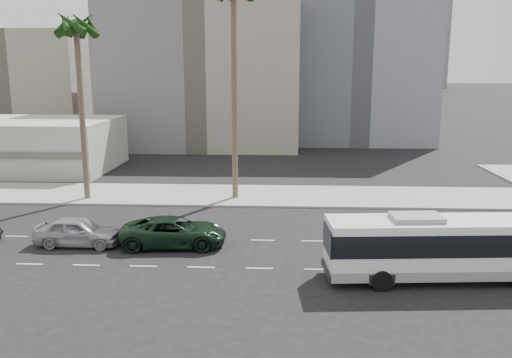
# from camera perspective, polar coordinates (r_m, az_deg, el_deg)

# --- Properties ---
(ground) EXTENTS (700.00, 700.00, 0.00)m
(ground) POSITION_cam_1_polar(r_m,az_deg,el_deg) (27.36, 6.75, -9.69)
(ground) COLOR black
(ground) RESTS_ON ground
(sidewalk_north) EXTENTS (120.00, 7.00, 0.15)m
(sidewalk_north) POSITION_cam_1_polar(r_m,az_deg,el_deg) (42.12, 5.36, -1.83)
(sidewalk_north) COLOR gray
(sidewalk_north) RESTS_ON ground
(commercial_low) EXTENTS (22.00, 12.16, 5.00)m
(commercial_low) POSITION_cam_1_polar(r_m,az_deg,el_deg) (59.03, -25.66, 3.38)
(commercial_low) COLOR #ACA89B
(commercial_low) RESTS_ON ground
(midrise_beige_west) EXTENTS (24.00, 18.00, 18.00)m
(midrise_beige_west) POSITION_cam_1_polar(r_m,az_deg,el_deg) (71.11, -5.43, 10.99)
(midrise_beige_west) COLOR gray
(midrise_beige_west) RESTS_ON ground
(midrise_gray_center) EXTENTS (20.00, 20.00, 26.00)m
(midrise_gray_center) POSITION_cam_1_polar(r_m,az_deg,el_deg) (78.08, 10.43, 13.87)
(midrise_gray_center) COLOR slate
(midrise_gray_center) RESTS_ON ground
(midrise_beige_far) EXTENTS (18.00, 16.00, 15.00)m
(midrise_beige_far) POSITION_cam_1_polar(r_m,az_deg,el_deg) (83.61, -23.06, 9.21)
(midrise_beige_far) COLOR gray
(midrise_beige_far) RESTS_ON ground
(civic_tower) EXTENTS (42.00, 42.00, 129.00)m
(civic_tower) POSITION_cam_1_polar(r_m,az_deg,el_deg) (276.89, 2.93, 17.82)
(civic_tower) COLOR beige
(civic_tower) RESTS_ON ground
(highrise_right) EXTENTS (26.00, 26.00, 70.00)m
(highrise_right) POSITION_cam_1_polar(r_m,az_deg,el_deg) (260.86, 13.78, 17.03)
(highrise_right) COLOR slate
(highrise_right) RESTS_ON ground
(highrise_far) EXTENTS (22.00, 22.00, 60.00)m
(highrise_far) POSITION_cam_1_polar(r_m,az_deg,el_deg) (294.99, 17.56, 15.21)
(highrise_far) COLOR slate
(highrise_far) RESTS_ON ground
(city_bus) EXTENTS (11.46, 3.40, 3.25)m
(city_bus) POSITION_cam_1_polar(r_m,az_deg,el_deg) (26.93, 19.72, -6.82)
(city_bus) COLOR silver
(city_bus) RESTS_ON ground
(car_a) EXTENTS (3.20, 6.19, 1.67)m
(car_a) POSITION_cam_1_polar(r_m,az_deg,el_deg) (30.72, -8.87, -5.66)
(car_a) COLOR black
(car_a) RESTS_ON ground
(car_b) EXTENTS (2.07, 4.93, 1.67)m
(car_b) POSITION_cam_1_polar(r_m,az_deg,el_deg) (32.10, -18.64, -5.39)
(car_b) COLOR gray
(car_b) RESTS_ON ground
(palm_mid) EXTENTS (4.57, 4.57, 14.13)m
(palm_mid) POSITION_cam_1_polar(r_m,az_deg,el_deg) (42.06, -18.83, 14.93)
(palm_mid) COLOR brown
(palm_mid) RESTS_ON ground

